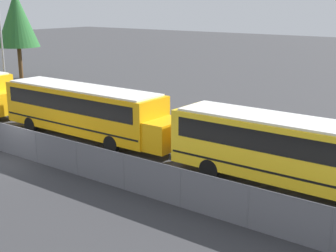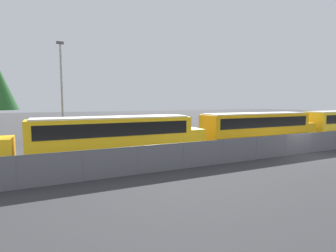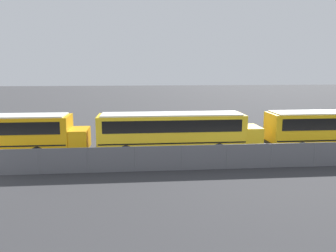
# 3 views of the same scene
# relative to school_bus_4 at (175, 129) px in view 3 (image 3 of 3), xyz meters

# --- Properties ---
(school_bus_4) EXTENTS (12.76, 2.64, 3.14)m
(school_bus_4) POSITION_rel_school_bus_4_xyz_m (0.00, 0.00, 0.00)
(school_bus_4) COLOR yellow
(school_bus_4) RESTS_ON ground_plane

